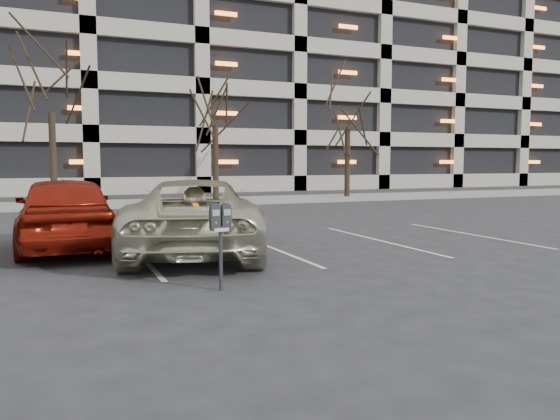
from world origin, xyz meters
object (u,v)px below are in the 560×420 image
(tree_c, at_px, (215,76))
(suv_silver, at_px, (195,216))
(tree_d, at_px, (348,86))
(tree_b, at_px, (49,53))
(parking_meter, at_px, (220,225))
(car_red, at_px, (64,212))

(tree_c, relative_size, suv_silver, 1.35)
(tree_c, distance_m, tree_d, 7.00)
(tree_d, bearing_deg, tree_c, 180.00)
(tree_b, height_order, suv_silver, tree_b)
(parking_meter, xyz_separation_m, suv_silver, (0.44, 3.37, -0.20))
(tree_c, relative_size, tree_d, 1.02)
(tree_d, bearing_deg, tree_b, 180.00)
(tree_b, height_order, tree_c, tree_b)
(tree_b, bearing_deg, tree_c, 0.00)
(tree_b, height_order, parking_meter, tree_b)
(tree_d, bearing_deg, suv_silver, -129.32)
(suv_silver, xyz_separation_m, car_red, (-2.48, 1.54, 0.05))
(suv_silver, bearing_deg, tree_b, -63.42)
(tree_d, height_order, car_red, tree_d)
(tree_d, bearing_deg, car_red, -138.34)
(tree_c, relative_size, car_red, 1.70)
(tree_c, bearing_deg, suv_silver, -107.31)
(tree_d, xyz_separation_m, car_red, (-13.78, -12.26, -4.92))
(tree_b, xyz_separation_m, suv_silver, (2.70, -13.79, -5.58))
(tree_d, distance_m, parking_meter, 21.33)
(tree_b, xyz_separation_m, car_red, (0.22, -12.26, -5.53))
(tree_d, distance_m, suv_silver, 18.51)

